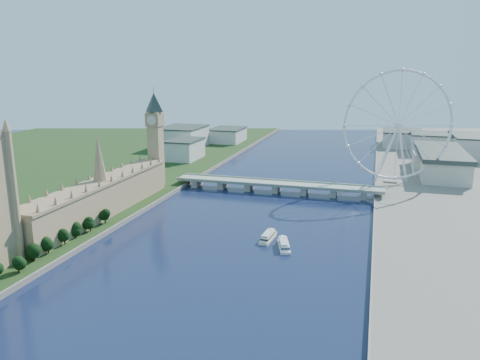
% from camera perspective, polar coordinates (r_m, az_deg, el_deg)
% --- Properties ---
extents(ground, '(2000.00, 2000.00, 0.00)m').
position_cam_1_polar(ground, '(234.58, -11.75, -19.71)').
color(ground, '#192447').
rests_on(ground, ground).
extents(tree_row, '(8.24, 184.24, 19.83)m').
position_cam_1_polar(tree_row, '(332.88, -24.65, -8.69)').
color(tree_row, black).
rests_on(tree_row, ground).
extents(parliament_range, '(24.00, 200.00, 70.00)m').
position_cam_1_polar(parliament_range, '(423.26, -16.53, -2.03)').
color(parliament_range, tan).
rests_on(parliament_range, ground).
extents(big_ben, '(20.02, 20.02, 110.00)m').
position_cam_1_polar(big_ben, '(506.47, -10.32, 6.33)').
color(big_ben, tan).
rests_on(big_ben, ground).
extents(westminster_bridge, '(220.00, 22.00, 9.50)m').
position_cam_1_polar(westminster_bridge, '(496.45, 4.49, -0.68)').
color(westminster_bridge, gray).
rests_on(westminster_bridge, ground).
extents(london_eye, '(113.60, 39.12, 124.30)m').
position_cam_1_polar(london_eye, '(530.73, 18.73, 6.26)').
color(london_eye, silver).
rests_on(london_eye, ground).
extents(county_hall, '(54.00, 144.00, 35.00)m').
position_cam_1_polar(county_hall, '(620.02, 23.09, 0.49)').
color(county_hall, beige).
rests_on(county_hall, ground).
extents(city_skyline, '(505.00, 280.00, 32.00)m').
position_cam_1_polar(city_skyline, '(742.35, 11.63, 4.60)').
color(city_skyline, beige).
rests_on(city_skyline, ground).
extents(tour_boat_near, '(9.38, 29.57, 6.43)m').
position_cam_1_polar(tour_boat_near, '(359.94, 3.42, -7.29)').
color(tour_boat_near, beige).
rests_on(tour_boat_near, ground).
extents(tour_boat_far, '(15.57, 30.40, 6.51)m').
position_cam_1_polar(tour_boat_far, '(345.01, 5.37, -8.27)').
color(tour_boat_far, white).
rests_on(tour_boat_far, ground).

